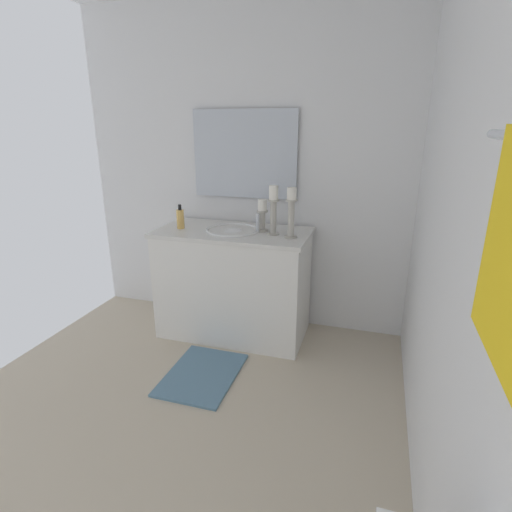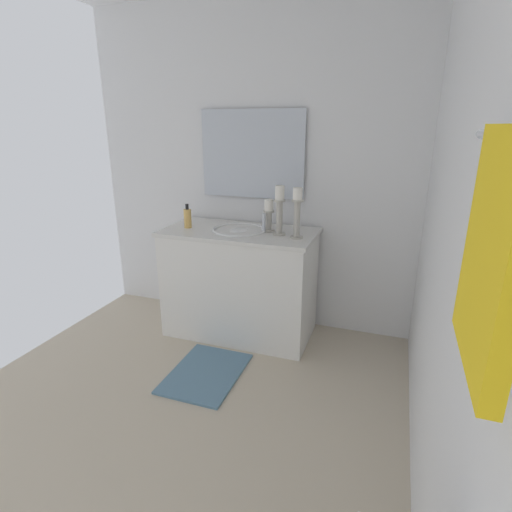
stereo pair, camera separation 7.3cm
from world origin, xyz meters
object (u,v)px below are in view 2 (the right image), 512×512
Objects in this scene: sink_basin at (239,235)px; soap_bottle at (188,218)px; bath_mat at (206,373)px; vanity_cabinet at (240,282)px; candle_holder_short at (280,209)px; candle_holder_tall at (297,212)px; towel_near_vanity at (493,254)px; mirror at (252,154)px; candle_holder_mid at (269,215)px.

sink_basin is 2.23× the size of soap_bottle.
soap_bottle is 1.13m from bath_mat.
candle_holder_short is at bearing 85.91° from vanity_cabinet.
towel_near_vanity reaches higher than candle_holder_tall.
vanity_cabinet is 2.56m from towel_near_vanity.
vanity_cabinet is 3.21× the size of towel_near_vanity.
mirror is at bearing -179.80° from sink_basin.
mirror is at bearing -137.71° from candle_holder_mid.
mirror is 3.51× the size of candle_holder_mid.
candle_holder_tall is at bearing -158.90° from towel_near_vanity.
candle_holder_mid is at bearing 99.22° from soap_bottle.
mirror reaches higher than towel_near_vanity.
mirror is 0.51m from candle_holder_mid.
bath_mat is (-1.41, -1.21, -1.38)m from towel_near_vanity.
candle_holder_short reaches higher than candle_holder_tall.
soap_bottle is at bearing -82.65° from sink_basin.
candle_holder_mid is at bearing 42.29° from mirror.
sink_basin is 1.17× the size of candle_holder_tall.
mirror is 0.55m from candle_holder_short.
bath_mat is (0.62, 0.00, -0.41)m from vanity_cabinet.
soap_bottle is at bearing -87.66° from candle_holder_short.
candle_holder_mid is at bearing -124.95° from candle_holder_short.
bath_mat is at bearing -27.31° from candle_holder_short.
candle_holder_short reaches higher than vanity_cabinet.
mirror reaches higher than soap_bottle.
candle_holder_short is (-0.04, -0.14, 0.00)m from candle_holder_tall.
soap_bottle is 2.60m from towel_near_vanity.
candle_holder_short is 1.49× the size of candle_holder_mid.
candle_holder_mid is at bearing 102.64° from vanity_cabinet.
candle_holder_short is 0.14m from candle_holder_mid.
candle_holder_mid is (-0.05, 0.21, 0.53)m from vanity_cabinet.
candle_holder_tall is at bearing 64.11° from candle_holder_mid.
candle_holder_mid is at bearing -154.45° from towel_near_vanity.
soap_bottle is (0.33, -0.40, -0.45)m from mirror.
towel_near_vanity is (1.97, 0.76, 0.38)m from candle_holder_tall.
soap_bottle is at bearing -145.41° from bath_mat.
candle_holder_short is 0.98× the size of towel_near_vanity.
towel_near_vanity is (2.01, 0.90, 0.38)m from candle_holder_short.
candle_holder_mid is (-0.07, -0.10, -0.06)m from candle_holder_short.
sink_basin is at bearing 179.91° from bath_mat.
candle_holder_short reaches higher than candle_holder_mid.
soap_bottle reaches higher than bath_mat.
soap_bottle is at bearing -141.05° from towel_near_vanity.
candle_holder_short is (0.02, 0.31, 0.22)m from sink_basin.
mirror reaches higher than candle_holder_tall.
bath_mat is at bearing 0.00° from vanity_cabinet.
candle_holder_short reaches higher than soap_bottle.
mirror is 2.37× the size of candle_holder_tall.
bath_mat is at bearing 34.59° from soap_bottle.
mirror reaches higher than candle_holder_mid.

